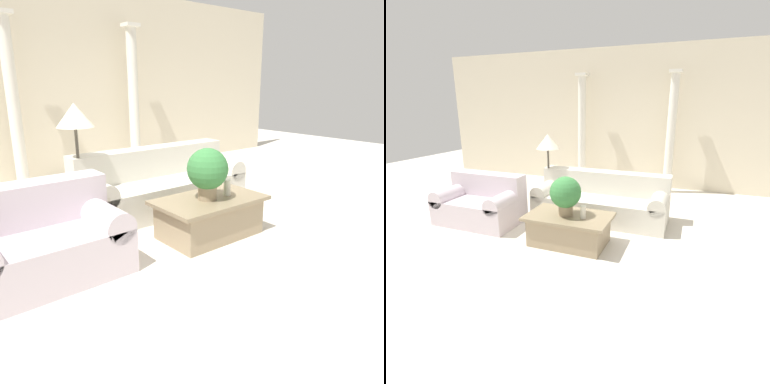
# 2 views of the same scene
# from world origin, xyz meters

# --- Properties ---
(ground_plane) EXTENTS (16.00, 16.00, 0.00)m
(ground_plane) POSITION_xyz_m (0.00, 0.00, 0.00)
(ground_plane) COLOR silver
(wall_back) EXTENTS (10.00, 0.06, 3.20)m
(wall_back) POSITION_xyz_m (0.00, 3.13, 1.60)
(wall_back) COLOR beige
(wall_back) RESTS_ON ground_plane
(sofa_long) EXTENTS (2.27, 0.85, 0.80)m
(sofa_long) POSITION_xyz_m (0.22, 0.62, 0.32)
(sofa_long) COLOR beige
(sofa_long) RESTS_ON ground_plane
(loveseat) EXTENTS (1.35, 0.85, 0.80)m
(loveseat) POSITION_xyz_m (-1.63, -0.24, 0.33)
(loveseat) COLOR silver
(loveseat) RESTS_ON ground_plane
(coffee_table) EXTENTS (1.19, 0.72, 0.43)m
(coffee_table) POSITION_xyz_m (0.09, -0.50, 0.22)
(coffee_table) COLOR #998466
(coffee_table) RESTS_ON ground_plane
(potted_plant) EXTENTS (0.44, 0.44, 0.55)m
(potted_plant) POSITION_xyz_m (0.05, -0.51, 0.75)
(potted_plant) COLOR #937F60
(potted_plant) RESTS_ON coffee_table
(pillar_candle) EXTENTS (0.08, 0.08, 0.18)m
(pillar_candle) POSITION_xyz_m (0.32, -0.53, 0.52)
(pillar_candle) COLOR silver
(pillar_candle) RESTS_ON coffee_table
(floor_lamp) EXTENTS (0.42, 0.42, 1.42)m
(floor_lamp) POSITION_xyz_m (-0.84, 0.74, 1.23)
(floor_lamp) COLOR #4C473D
(floor_lamp) RESTS_ON ground_plane
(column_left) EXTENTS (0.26, 0.26, 2.62)m
(column_left) POSITION_xyz_m (-0.95, 2.77, 1.34)
(column_left) COLOR silver
(column_left) RESTS_ON ground_plane
(column_right) EXTENTS (0.26, 0.26, 2.62)m
(column_right) POSITION_xyz_m (1.12, 2.77, 1.34)
(column_right) COLOR silver
(column_right) RESTS_ON ground_plane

